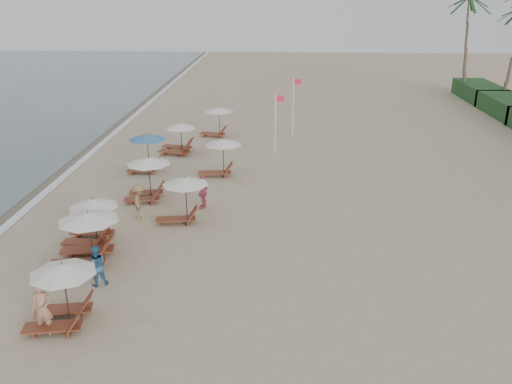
{
  "coord_description": "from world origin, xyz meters",
  "views": [
    {
      "loc": [
        1.7,
        -18.47,
        10.55
      ],
      "look_at": [
        0.62,
        5.91,
        1.3
      ],
      "focal_mm": 37.61,
      "sensor_mm": 36.0,
      "label": 1
    }
  ],
  "objects_px": {
    "beachgoer_mid_a": "(96,266)",
    "flag_pole_near": "(276,120)",
    "lounger_station_0": "(60,294)",
    "inland_station_1": "(220,154)",
    "beachgoer_mid_b": "(139,202)",
    "beachgoer_far_a": "(203,192)",
    "lounger_station_4": "(145,151)",
    "inland_station_2": "(217,118)",
    "inland_station_0": "(181,195)",
    "lounger_station_1": "(84,239)",
    "beachgoer_near": "(42,309)",
    "lounger_station_3": "(146,177)",
    "lounger_station_5": "(177,139)",
    "lounger_station_2": "(90,221)"
  },
  "relations": [
    {
      "from": "beachgoer_mid_a",
      "to": "flag_pole_near",
      "type": "relative_size",
      "value": 0.39
    },
    {
      "from": "lounger_station_2",
      "to": "beachgoer_near",
      "type": "height_order",
      "value": "lounger_station_2"
    },
    {
      "from": "lounger_station_4",
      "to": "flag_pole_near",
      "type": "height_order",
      "value": "flag_pole_near"
    },
    {
      "from": "inland_station_0",
      "to": "beachgoer_mid_b",
      "type": "height_order",
      "value": "inland_station_0"
    },
    {
      "from": "lounger_station_1",
      "to": "inland_station_0",
      "type": "height_order",
      "value": "lounger_station_1"
    },
    {
      "from": "beachgoer_near",
      "to": "lounger_station_5",
      "type": "bearing_deg",
      "value": 84.26
    },
    {
      "from": "inland_station_1",
      "to": "lounger_station_1",
      "type": "bearing_deg",
      "value": -110.97
    },
    {
      "from": "lounger_station_4",
      "to": "beachgoer_near",
      "type": "relative_size",
      "value": 1.32
    },
    {
      "from": "inland_station_1",
      "to": "lounger_station_0",
      "type": "bearing_deg",
      "value": -103.06
    },
    {
      "from": "lounger_station_1",
      "to": "inland_station_0",
      "type": "bearing_deg",
      "value": 52.73
    },
    {
      "from": "lounger_station_5",
      "to": "inland_station_2",
      "type": "relative_size",
      "value": 0.98
    },
    {
      "from": "lounger_station_5",
      "to": "flag_pole_near",
      "type": "xyz_separation_m",
      "value": [
        6.72,
        0.14,
        1.37
      ]
    },
    {
      "from": "lounger_station_3",
      "to": "inland_station_1",
      "type": "bearing_deg",
      "value": 50.31
    },
    {
      "from": "lounger_station_1",
      "to": "beachgoer_near",
      "type": "bearing_deg",
      "value": -86.5
    },
    {
      "from": "beachgoer_mid_a",
      "to": "lounger_station_5",
      "type": "bearing_deg",
      "value": -114.94
    },
    {
      "from": "beachgoer_mid_b",
      "to": "beachgoer_far_a",
      "type": "distance_m",
      "value": 3.3
    },
    {
      "from": "lounger_station_4",
      "to": "beachgoer_far_a",
      "type": "distance_m",
      "value": 7.21
    },
    {
      "from": "inland_station_1",
      "to": "beachgoer_mid_b",
      "type": "bearing_deg",
      "value": -115.45
    },
    {
      "from": "lounger_station_1",
      "to": "beachgoer_mid_b",
      "type": "height_order",
      "value": "lounger_station_1"
    },
    {
      "from": "inland_station_1",
      "to": "beachgoer_near",
      "type": "height_order",
      "value": "inland_station_1"
    },
    {
      "from": "lounger_station_0",
      "to": "lounger_station_3",
      "type": "height_order",
      "value": "lounger_station_3"
    },
    {
      "from": "lounger_station_5",
      "to": "inland_station_0",
      "type": "relative_size",
      "value": 0.98
    },
    {
      "from": "beachgoer_near",
      "to": "beachgoer_mid_b",
      "type": "height_order",
      "value": "beachgoer_near"
    },
    {
      "from": "lounger_station_1",
      "to": "beachgoer_mid_a",
      "type": "distance_m",
      "value": 2.04
    },
    {
      "from": "lounger_station_4",
      "to": "beachgoer_near",
      "type": "xyz_separation_m",
      "value": [
        0.61,
        -16.65,
        -0.38
      ]
    },
    {
      "from": "lounger_station_0",
      "to": "inland_station_1",
      "type": "distance_m",
      "value": 15.97
    },
    {
      "from": "beachgoer_far_a",
      "to": "beachgoer_mid_b",
      "type": "bearing_deg",
      "value": -47.67
    },
    {
      "from": "lounger_station_1",
      "to": "flag_pole_near",
      "type": "height_order",
      "value": "flag_pole_near"
    },
    {
      "from": "inland_station_0",
      "to": "inland_station_1",
      "type": "distance_m",
      "value": 7.06
    },
    {
      "from": "lounger_station_4",
      "to": "inland_station_2",
      "type": "distance_m",
      "value": 9.27
    },
    {
      "from": "lounger_station_0",
      "to": "flag_pole_near",
      "type": "bearing_deg",
      "value": 71.21
    },
    {
      "from": "lounger_station_4",
      "to": "beachgoer_far_a",
      "type": "xyz_separation_m",
      "value": [
        4.32,
        -5.75,
        -0.43
      ]
    },
    {
      "from": "lounger_station_1",
      "to": "flag_pole_near",
      "type": "relative_size",
      "value": 0.68
    },
    {
      "from": "lounger_station_4",
      "to": "beachgoer_mid_a",
      "type": "distance_m",
      "value": 13.64
    },
    {
      "from": "lounger_station_0",
      "to": "inland_station_1",
      "type": "xyz_separation_m",
      "value": [
        3.61,
        15.56,
        0.22
      ]
    },
    {
      "from": "lounger_station_0",
      "to": "inland_station_2",
      "type": "bearing_deg",
      "value": 84.52
    },
    {
      "from": "lounger_station_3",
      "to": "beachgoer_far_a",
      "type": "bearing_deg",
      "value": -17.93
    },
    {
      "from": "lounger_station_4",
      "to": "beachgoer_near",
      "type": "bearing_deg",
      "value": -87.89
    },
    {
      "from": "lounger_station_1",
      "to": "inland_station_1",
      "type": "bearing_deg",
      "value": 69.03
    },
    {
      "from": "inland_station_2",
      "to": "beachgoer_mid_a",
      "type": "bearing_deg",
      "value": -95.27
    },
    {
      "from": "beachgoer_mid_a",
      "to": "beachgoer_far_a",
      "type": "height_order",
      "value": "beachgoer_far_a"
    },
    {
      "from": "inland_station_1",
      "to": "beachgoer_mid_a",
      "type": "distance_m",
      "value": 13.4
    },
    {
      "from": "beachgoer_mid_a",
      "to": "beachgoer_far_a",
      "type": "bearing_deg",
      "value": -136.19
    },
    {
      "from": "inland_station_0",
      "to": "inland_station_1",
      "type": "bearing_deg",
      "value": 81.33
    },
    {
      "from": "flag_pole_near",
      "to": "lounger_station_2",
      "type": "bearing_deg",
      "value": -119.54
    },
    {
      "from": "flag_pole_near",
      "to": "beachgoer_near",
      "type": "bearing_deg",
      "value": -109.36
    },
    {
      "from": "lounger_station_1",
      "to": "beachgoer_mid_b",
      "type": "relative_size",
      "value": 1.59
    },
    {
      "from": "inland_station_1",
      "to": "flag_pole_near",
      "type": "relative_size",
      "value": 0.64
    },
    {
      "from": "flag_pole_near",
      "to": "beachgoer_far_a",
      "type": "bearing_deg",
      "value": -109.98
    },
    {
      "from": "lounger_station_5",
      "to": "beachgoer_far_a",
      "type": "height_order",
      "value": "lounger_station_5"
    }
  ]
}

